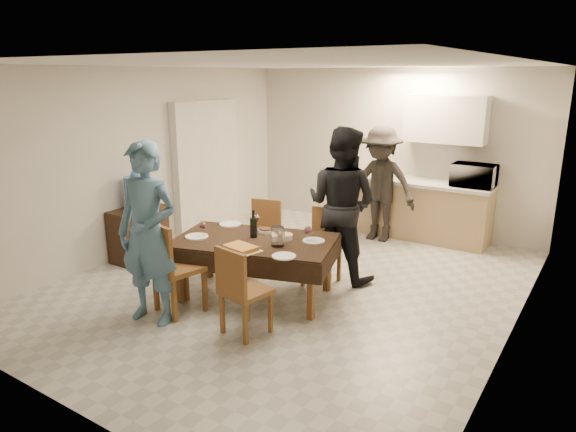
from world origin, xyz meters
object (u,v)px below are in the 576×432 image
water_pitcher (278,236)px  person_near (148,234)px  console (139,234)px  person_far (341,205)px  person_kitchen (380,184)px  wine_bottle (253,224)px  microwave (474,175)px  dining_table (255,242)px  water_jug (136,193)px  savoury_tart (241,248)px

water_pitcher → person_near: person_near is taller
console → person_far: size_ratio=0.41×
person_far → person_kitchen: (-0.23, 1.71, -0.07)m
wine_bottle → person_kitchen: person_kitchen is taller
console → microwave: 4.86m
wine_bottle → microwave: size_ratio=0.54×
dining_table → wine_bottle: wine_bottle is taller
wine_bottle → person_kitchen: (0.37, 2.71, 0.02)m
microwave → person_kitchen: bearing=19.6°
water_jug → water_pitcher: size_ratio=2.02×
wine_bottle → console: bearing=177.4°
wine_bottle → water_pitcher: (0.40, -0.10, -0.05)m
person_far → water_jug: bearing=19.2°
dining_table → person_near: (-0.55, -1.05, 0.28)m
water_jug → savoury_tart: 2.29m
savoury_tart → person_far: size_ratio=0.21×
microwave → water_pitcher: bearing=69.3°
microwave → person_far: size_ratio=0.32×
dining_table → person_near: 1.22m
wine_bottle → person_kitchen: size_ratio=0.18×
wine_bottle → person_near: bearing=-114.4°
wine_bottle → person_near: size_ratio=0.17×
wine_bottle → microwave: 3.57m
dining_table → water_jug: 2.14m
water_pitcher → microwave: 3.50m
person_near → water_pitcher: bearing=37.7°
person_near → person_far: (1.10, 2.10, 0.01)m
dining_table → savoury_tart: savoury_tart is taller
person_kitchen → console: bearing=-133.0°
wine_bottle → person_far: (0.60, 1.00, 0.09)m
wine_bottle → dining_table: bearing=-45.0°
person_near → person_far: bearing=52.0°
water_pitcher → microwave: microwave is taller
wine_bottle → savoury_tart: 0.48m
savoury_tart → microwave: 3.91m
person_kitchen → person_near: bearing=-102.9°
wine_bottle → person_kitchen: bearing=82.1°
microwave → savoury_tart: bearing=67.5°
water_jug → water_pitcher: bearing=-4.5°
wine_bottle → water_pitcher: 0.42m
water_pitcher → dining_table: bearing=171.9°
console → wine_bottle: wine_bottle is taller
dining_table → microwave: size_ratio=3.32×
water_pitcher → person_kitchen: (-0.03, 2.81, 0.07)m
savoury_tart → person_far: 1.52m
savoury_tart → person_kitchen: size_ratio=0.22×
water_jug → person_kitchen: bearing=47.0°
water_jug → person_far: size_ratio=0.23×
person_near → water_jug: bearing=132.3°
water_pitcher → savoury_tart: 0.42m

